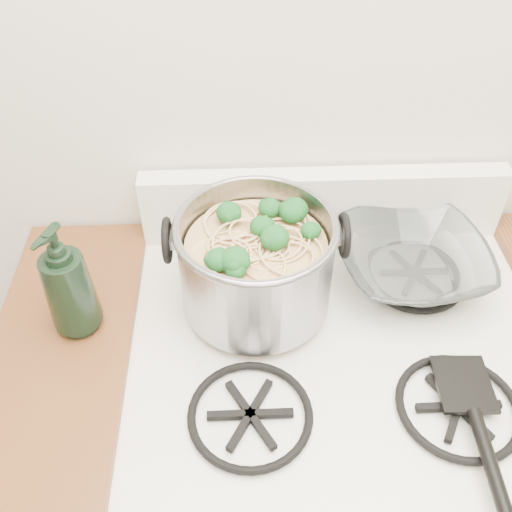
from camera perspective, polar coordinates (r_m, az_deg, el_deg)
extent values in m
plane|color=silver|center=(1.06, 8.17, 22.19)|extent=(3.60, 0.00, 3.60)
cube|color=white|center=(1.48, 6.36, -20.33)|extent=(0.76, 0.65, 0.81)
cube|color=white|center=(1.08, 8.32, -9.10)|extent=(0.76, 0.65, 0.04)
cube|color=black|center=(1.05, 8.49, -8.04)|extent=(0.60, 0.56, 0.02)
cube|color=silver|center=(1.48, -14.64, -19.99)|extent=(0.25, 0.65, 0.88)
cube|color=#522E14|center=(1.10, -18.89, -8.97)|extent=(0.25, 0.65, 0.04)
cylinder|color=gray|center=(1.02, 0.00, -0.74)|extent=(0.27, 0.27, 0.18)
torus|color=gray|center=(0.96, 0.00, 2.99)|extent=(0.29, 0.29, 0.01)
torus|color=black|center=(0.99, -8.87, 1.56)|extent=(0.01, 0.08, 0.08)
torus|color=black|center=(1.00, 8.79, 2.06)|extent=(0.01, 0.08, 0.08)
cylinder|color=tan|center=(1.04, 0.00, -1.61)|extent=(0.25, 0.25, 0.14)
sphere|color=#16521E|center=(0.98, 0.00, 2.01)|extent=(0.04, 0.04, 0.04)
sphere|color=#16521E|center=(0.98, 0.00, 2.01)|extent=(0.04, 0.04, 0.04)
sphere|color=#16521E|center=(0.98, 0.00, 2.01)|extent=(0.04, 0.04, 0.04)
sphere|color=#16521E|center=(0.98, 0.00, 2.01)|extent=(0.04, 0.04, 0.04)
sphere|color=#16521E|center=(0.98, 0.00, 2.01)|extent=(0.04, 0.04, 0.04)
sphere|color=#16521E|center=(0.98, 0.00, 2.01)|extent=(0.04, 0.04, 0.04)
sphere|color=#16521E|center=(0.98, 0.00, 2.01)|extent=(0.04, 0.04, 0.04)
sphere|color=#16521E|center=(0.98, 0.00, 2.01)|extent=(0.04, 0.04, 0.04)
sphere|color=#16521E|center=(0.98, 0.00, 2.01)|extent=(0.04, 0.04, 0.04)
sphere|color=#16521E|center=(0.98, 0.00, 2.01)|extent=(0.04, 0.04, 0.04)
imported|color=white|center=(1.17, 15.08, -1.10)|extent=(0.13, 0.13, 0.03)
imported|color=black|center=(1.02, -18.42, -2.38)|extent=(0.12, 0.12, 0.23)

